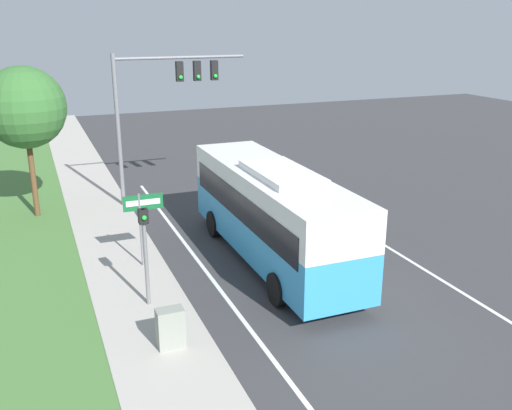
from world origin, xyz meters
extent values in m
plane|color=#38383A|center=(0.00, 0.00, 0.00)|extent=(80.00, 80.00, 0.00)
cube|color=#ADA89E|center=(-6.20, 0.00, 0.06)|extent=(2.80, 80.00, 0.12)
cube|color=#477538|center=(-9.40, 0.00, 0.05)|extent=(3.60, 80.00, 0.10)
cube|color=silver|center=(-3.60, 0.00, 0.00)|extent=(0.14, 30.00, 0.01)
cube|color=silver|center=(3.60, 0.00, 0.00)|extent=(0.14, 30.00, 0.01)
cube|color=#3393D1|center=(-1.08, 3.39, 1.24)|extent=(2.51, 10.24, 1.62)
cube|color=white|center=(-1.08, 3.39, 2.72)|extent=(2.51, 10.24, 1.33)
cube|color=black|center=(-1.08, 3.39, 2.26)|extent=(2.55, 9.43, 1.00)
cube|color=white|center=(-1.08, 2.62, 3.50)|extent=(1.76, 3.59, 0.24)
cylinder|color=black|center=(-2.29, 6.56, 0.53)|extent=(0.28, 1.05, 1.05)
cylinder|color=black|center=(0.12, 6.56, 0.53)|extent=(0.28, 1.05, 1.05)
cylinder|color=black|center=(-2.29, 0.21, 0.53)|extent=(0.28, 1.05, 1.05)
cylinder|color=black|center=(0.12, 0.21, 0.53)|extent=(0.28, 1.05, 1.05)
cylinder|color=slate|center=(-5.05, 11.72, 3.51)|extent=(0.20, 0.20, 7.02)
cylinder|color=slate|center=(-2.03, 11.72, 6.77)|extent=(6.03, 0.14, 0.14)
cube|color=black|center=(-2.11, 11.72, 6.15)|extent=(0.32, 0.28, 0.90)
sphere|color=#1ED838|center=(-2.11, 11.54, 5.90)|extent=(0.18, 0.18, 0.18)
cube|color=black|center=(-1.28, 11.72, 6.15)|extent=(0.32, 0.28, 0.90)
sphere|color=#1ED838|center=(-1.28, 11.54, 5.90)|extent=(0.18, 0.18, 0.18)
cube|color=black|center=(-0.45, 11.72, 6.15)|extent=(0.32, 0.28, 0.90)
sphere|color=#1ED838|center=(-0.45, 11.54, 5.90)|extent=(0.18, 0.18, 0.18)
cylinder|color=slate|center=(-6.00, 1.51, 1.59)|extent=(0.12, 0.12, 3.18)
cube|color=black|center=(-6.00, 1.51, 2.96)|extent=(0.28, 0.24, 0.44)
sphere|color=#1ED838|center=(-6.00, 1.36, 2.96)|extent=(0.14, 0.14, 0.14)
cylinder|color=slate|center=(-5.59, 4.46, 1.38)|extent=(0.08, 0.08, 2.76)
cube|color=#145B2D|center=(-5.45, 4.46, 2.44)|extent=(1.38, 0.03, 0.55)
cube|color=white|center=(-5.45, 4.44, 2.44)|extent=(1.17, 0.01, 0.19)
cube|color=gray|center=(-5.93, -1.07, 0.66)|extent=(0.72, 0.45, 1.09)
cylinder|color=brown|center=(-8.86, 11.64, 1.98)|extent=(0.24, 0.24, 3.76)
sphere|color=#33662D|center=(-8.86, 11.64, 4.89)|extent=(3.45, 3.45, 3.45)
camera|label=1|loc=(-8.79, -14.23, 8.41)|focal=40.00mm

